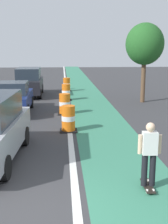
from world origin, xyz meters
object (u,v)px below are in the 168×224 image
object	(u,v)px
street_tree_sidewalk	(145,44)
skateboarder_on_lane	(149,154)
traffic_barrel_mid	(65,104)
parked_sedan_second	(13,98)
traffic_barrel_far	(67,85)
traffic_barrel_back	(66,92)
parked_suv_third	(29,82)
traffic_barrel_front	(68,119)

from	to	relation	value
street_tree_sidewalk	skateboarder_on_lane	bearing A→B (deg)	-104.67
skateboarder_on_lane	traffic_barrel_mid	bearing A→B (deg)	102.97
parked_sedan_second	street_tree_sidewalk	size ratio (longest dim) A/B	0.83
traffic_barrel_far	traffic_barrel_back	bearing A→B (deg)	-91.34
parked_suv_third	traffic_barrel_front	size ratio (longest dim) A/B	4.26
parked_suv_third	traffic_barrel_front	distance (m)	10.10
parked_suv_third	traffic_barrel_far	xyz separation A→B (m)	(2.79, 2.15, -0.50)
skateboarder_on_lane	traffic_barrel_front	xyz separation A→B (m)	(-1.86, 5.32, -0.38)
skateboarder_on_lane	traffic_barrel_mid	world-z (taller)	skateboarder_on_lane
parked_sedan_second	traffic_barrel_front	world-z (taller)	parked_sedan_second
parked_sedan_second	parked_suv_third	world-z (taller)	parked_suv_third
traffic_barrel_mid	parked_suv_third	bearing A→B (deg)	111.75
parked_suv_third	traffic_barrel_far	distance (m)	3.56
skateboarder_on_lane	parked_suv_third	distance (m)	15.71
skateboarder_on_lane	traffic_barrel_mid	xyz separation A→B (m)	(-1.99, 8.64, -0.38)
skateboarder_on_lane	parked_sedan_second	xyz separation A→B (m)	(-4.77, 9.11, -0.08)
traffic_barrel_back	street_tree_sidewalk	distance (m)	5.96
skateboarder_on_lane	street_tree_sidewalk	xyz separation A→B (m)	(3.10, 11.84, 2.76)
traffic_barrel_front	traffic_barrel_far	size ratio (longest dim) A/B	1.00
traffic_barrel_back	parked_sedan_second	bearing A→B (deg)	-127.36
parked_sedan_second	traffic_barrel_back	size ratio (longest dim) A/B	3.79
parked_suv_third	traffic_barrel_mid	size ratio (longest dim) A/B	4.26
parked_suv_third	traffic_barrel_mid	world-z (taller)	parked_suv_third
traffic_barrel_mid	traffic_barrel_far	distance (m)	8.56
traffic_barrel_mid	traffic_barrel_far	bearing A→B (deg)	88.41
traffic_barrel_mid	traffic_barrel_back	distance (m)	4.29
traffic_barrel_back	traffic_barrel_far	distance (m)	4.26
parked_suv_third	traffic_barrel_front	world-z (taller)	parked_suv_third
parked_suv_third	skateboarder_on_lane	bearing A→B (deg)	-73.19
skateboarder_on_lane	parked_sedan_second	distance (m)	10.28
traffic_barrel_mid	traffic_barrel_far	xyz separation A→B (m)	(0.24, 8.55, 0.00)
traffic_barrel_front	traffic_barrel_back	world-z (taller)	same
street_tree_sidewalk	traffic_barrel_back	bearing A→B (deg)	167.56
parked_sedan_second	traffic_barrel_far	bearing A→B (deg)	69.55
traffic_barrel_front	street_tree_sidewalk	distance (m)	8.77
skateboarder_on_lane	traffic_barrel_back	xyz separation A→B (m)	(-1.85, 12.93, -0.38)
skateboarder_on_lane	traffic_barrel_mid	distance (m)	8.87
parked_suv_third	traffic_barrel_back	bearing A→B (deg)	-38.13
skateboarder_on_lane	street_tree_sidewalk	size ratio (longest dim) A/B	0.34
traffic_barrel_front	traffic_barrel_far	bearing A→B (deg)	89.50
traffic_barrel_front	traffic_barrel_mid	size ratio (longest dim) A/B	1.00
parked_suv_third	street_tree_sidewalk	distance (m)	8.70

